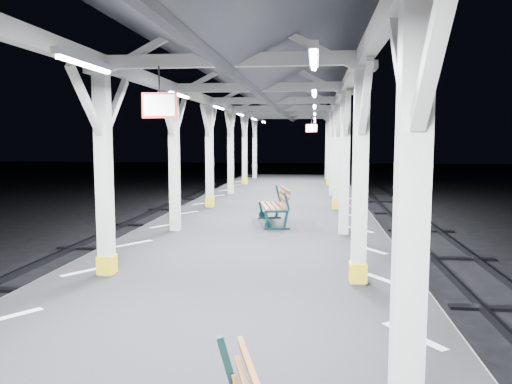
# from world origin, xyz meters

# --- Properties ---
(platform) EXTENTS (6.00, 50.00, 1.00)m
(platform) POSITION_xyz_m (0.00, 0.00, 0.50)
(platform) COLOR black
(platform) RESTS_ON ground
(hazard_stripes_left) EXTENTS (1.00, 48.00, 0.01)m
(hazard_stripes_left) POSITION_xyz_m (-2.45, 0.00, 1.00)
(hazard_stripes_left) COLOR silver
(hazard_stripes_left) RESTS_ON platform
(hazard_stripes_right) EXTENTS (1.00, 48.00, 0.01)m
(hazard_stripes_right) POSITION_xyz_m (2.45, 0.00, 1.00)
(hazard_stripes_right) COLOR silver
(hazard_stripes_right) RESTS_ON platform
(canopy) EXTENTS (5.40, 49.00, 4.65)m
(canopy) POSITION_xyz_m (0.00, -0.02, 4.56)
(canopy) COLOR silver
(canopy) RESTS_ON platform
(bench_mid) EXTENTS (0.97, 1.84, 0.95)m
(bench_mid) POSITION_xyz_m (0.37, 7.17, 1.51)
(bench_mid) COLOR #0C2A2D
(bench_mid) RESTS_ON platform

